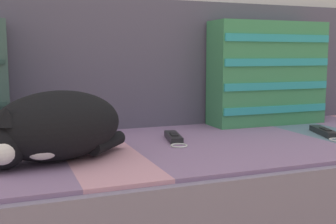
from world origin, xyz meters
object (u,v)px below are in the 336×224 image
(couch, at_px, (188,207))
(game_remote_near, at_px, (174,138))
(sleeping_cat, at_px, (52,128))
(game_remote_far, at_px, (325,132))
(throw_pillow_striped, at_px, (267,73))

(couch, relative_size, game_remote_near, 10.71)
(sleeping_cat, bearing_deg, couch, 16.14)
(game_remote_near, distance_m, game_remote_far, 0.50)
(game_remote_far, bearing_deg, couch, 169.28)
(throw_pillow_striped, height_order, game_remote_far, throw_pillow_striped)
(couch, distance_m, throw_pillow_striped, 0.59)
(game_remote_far, bearing_deg, sleeping_cat, -177.65)
(game_remote_near, bearing_deg, throw_pillow_striped, 21.40)
(game_remote_far, bearing_deg, game_remote_near, 169.56)
(couch, xyz_separation_m, sleeping_cat, (-0.41, -0.12, 0.29))
(game_remote_near, xyz_separation_m, game_remote_far, (0.49, -0.09, 0.00))
(couch, bearing_deg, game_remote_far, -10.72)
(throw_pillow_striped, bearing_deg, sleeping_cat, -159.72)
(couch, bearing_deg, throw_pillow_striped, 24.35)
(couch, distance_m, game_remote_near, 0.22)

